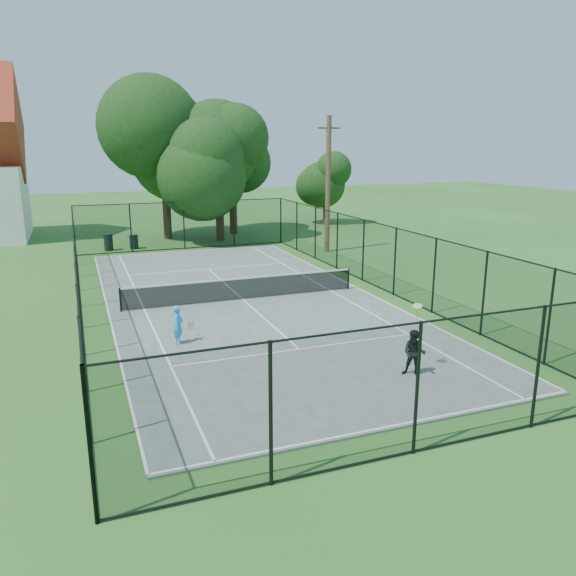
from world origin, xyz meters
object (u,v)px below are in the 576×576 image
object	(u,v)px
player_blue	(179,325)
player_black	(414,353)
tennis_net	(243,288)
utility_pole	(328,184)
trash_bin_right	(134,242)
trash_bin_left	(108,242)

from	to	relation	value
player_blue	player_black	xyz separation A→B (m)	(5.76, -5.07, 0.04)
tennis_net	utility_pole	world-z (taller)	utility_pole
player_blue	utility_pole	bearing A→B (deg)	49.28
player_blue	player_black	world-z (taller)	player_black
trash_bin_right	utility_pole	bearing A→B (deg)	-25.19
player_black	utility_pole	bearing A→B (deg)	72.58
utility_pole	trash_bin_left	bearing A→B (deg)	157.75
tennis_net	player_black	xyz separation A→B (m)	(2.26, -9.52, 0.17)
trash_bin_right	player_black	bearing A→B (deg)	-77.48
trash_bin_right	player_blue	world-z (taller)	player_blue
tennis_net	player_blue	bearing A→B (deg)	-128.23
tennis_net	player_blue	size ratio (longest dim) A/B	7.77
tennis_net	trash_bin_right	bearing A→B (deg)	101.95
trash_bin_right	player_blue	distance (m)	18.67
utility_pole	player_black	size ratio (longest dim) A/B	4.01
player_black	trash_bin_left	bearing A→B (deg)	106.05
tennis_net	player_black	size ratio (longest dim) A/B	4.98
trash_bin_left	trash_bin_right	distance (m)	1.55
utility_pole	trash_bin_right	bearing A→B (deg)	154.81
tennis_net	utility_pole	distance (m)	12.60
utility_pole	player_black	world-z (taller)	utility_pole
utility_pole	player_blue	size ratio (longest dim) A/B	6.25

